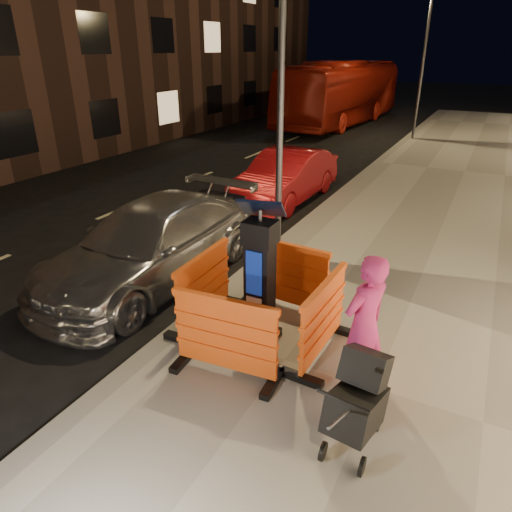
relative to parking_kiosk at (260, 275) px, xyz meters
The scene contains 15 objects.
ground_plane 1.71m from the parking_kiosk, 164.13° to the right, with size 120.00×120.00×0.00m, color black.
sidewalk 2.13m from the parking_kiosk, 10.77° to the right, with size 6.00×60.00×0.15m, color gray.
kerb 1.66m from the parking_kiosk, 164.13° to the right, with size 0.30×60.00×0.15m, color slate.
parking_kiosk is the anchor object (origin of this frame).
barrier_front 1.05m from the parking_kiosk, 90.00° to the right, with size 1.45×0.60×1.13m, color #E45114.
barrier_back 1.05m from the parking_kiosk, 90.00° to the left, with size 1.45×0.60×1.13m, color #E45114.
barrier_kerbside 1.05m from the parking_kiosk, behind, with size 1.45×0.60×1.13m, color #E45114.
barrier_bldgside 1.05m from the parking_kiosk, ahead, with size 1.45×0.60×1.13m, color #E45114.
car_silver 3.13m from the parking_kiosk, 160.51° to the left, with size 2.04×5.02×1.46m, color #B0B0B5.
car_red 7.14m from the parking_kiosk, 110.98° to the left, with size 1.50×4.31×1.42m, color maroon.
bus_doubledecker 22.17m from the parking_kiosk, 104.90° to the left, with size 2.84×12.16×3.39m, color maroon.
man 1.64m from the parking_kiosk, 14.46° to the right, with size 0.66×0.43×1.81m, color #A82263.
stroller 2.27m from the parking_kiosk, 36.25° to the right, with size 0.53×0.82×1.02m, color black.
street_lamp_mid 3.45m from the parking_kiosk, 109.72° to the left, with size 0.12×0.12×6.00m, color #3F3F44.
street_lamp_far 17.80m from the parking_kiosk, 93.09° to the left, with size 0.12×0.12×6.00m, color #3F3F44.
Camera 1 is at (3.75, -4.68, 4.03)m, focal length 32.00 mm.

